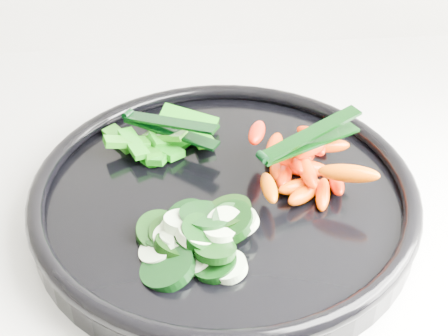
{
  "coord_description": "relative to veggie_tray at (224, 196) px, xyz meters",
  "views": [
    {
      "loc": [
        0.27,
        1.18,
        1.34
      ],
      "look_at": [
        0.31,
        1.64,
        0.99
      ],
      "focal_mm": 50.0,
      "sensor_mm": 36.0,
      "label": 1
    }
  ],
  "objects": [
    {
      "name": "veggie_tray",
      "position": [
        0.0,
        0.0,
        0.0
      ],
      "size": [
        0.41,
        0.41,
        0.04
      ],
      "color": "black",
      "rests_on": "counter"
    },
    {
      "name": "carrot_pile",
      "position": [
        0.08,
        0.02,
        0.02
      ],
      "size": [
        0.12,
        0.15,
        0.05
      ],
      "color": "#F75F00",
      "rests_on": "veggie_tray"
    },
    {
      "name": "tong_pepper",
      "position": [
        -0.05,
        0.08,
        0.03
      ],
      "size": [
        0.1,
        0.08,
        0.02
      ],
      "color": "black",
      "rests_on": "pepper_pile"
    },
    {
      "name": "pepper_pile",
      "position": [
        -0.06,
        0.08,
        0.01
      ],
      "size": [
        0.13,
        0.09,
        0.04
      ],
      "color": "#0F6E0A",
      "rests_on": "veggie_tray"
    },
    {
      "name": "cucumber_pile",
      "position": [
        -0.03,
        -0.07,
        0.01
      ],
      "size": [
        0.12,
        0.12,
        0.04
      ],
      "color": "black",
      "rests_on": "veggie_tray"
    },
    {
      "name": "tong_carrot",
      "position": [
        0.08,
        0.01,
        0.05
      ],
      "size": [
        0.11,
        0.06,
        0.02
      ],
      "color": "black",
      "rests_on": "carrot_pile"
    }
  ]
}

